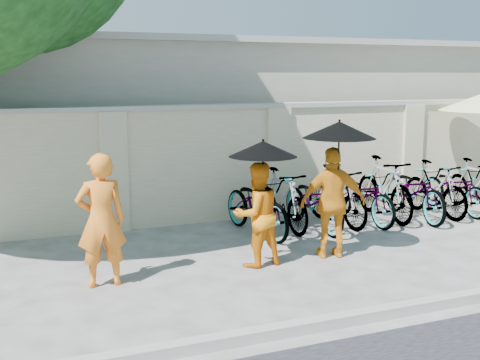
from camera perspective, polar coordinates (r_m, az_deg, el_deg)
name	(u,v)px	position (r m, az deg, el deg)	size (l,w,h in m)	color
ground	(240,280)	(7.79, -0.01, -9.48)	(80.00, 80.00, 0.00)	#ADADAD
kerb	(303,327)	(6.33, 5.99, -13.66)	(40.00, 0.16, 0.12)	#A2A19A
compound_wall	(224,164)	(10.80, -1.52, 1.48)	(20.00, 0.30, 2.00)	beige
building_behind	(207,116)	(14.63, -3.15, 6.06)	(14.00, 6.00, 3.20)	#B4B09B
monk_left	(101,220)	(7.57, -13.03, -3.74)	(0.61, 0.40, 1.67)	orange
monk_center	(257,214)	(8.19, 1.60, -3.28)	(0.70, 0.54, 1.44)	orange
parasol_center	(263,149)	(7.98, 2.20, 2.96)	(0.92, 0.92, 0.91)	black
monk_right	(333,203)	(8.65, 8.80, -2.14)	(0.93, 0.39, 1.59)	orange
parasol_right	(339,130)	(8.43, 9.39, 4.71)	(1.02, 1.02, 1.05)	black
bike_0	(257,205)	(9.83, 1.63, -2.36)	(0.66, 1.89, 0.99)	gray
bike_1	(282,200)	(10.16, 3.98, -1.86)	(0.48, 1.72, 1.03)	gray
bike_2	(314,201)	(10.24, 7.02, -2.02)	(0.64, 1.83, 0.96)	gray
bike_3	(337,196)	(10.59, 9.14, -1.48)	(0.49, 1.72, 1.03)	gray
bike_4	(362,196)	(10.85, 11.52, -1.48)	(0.64, 1.82, 0.96)	gray
bike_5	(384,188)	(11.18, 13.51, -0.76)	(0.53, 1.88, 1.13)	gray
bike_6	(415,191)	(11.33, 16.22, -1.03)	(0.68, 1.94, 1.02)	gray
bike_7	(435,189)	(11.70, 18.01, -0.79)	(0.48, 1.69, 1.02)	gray
bike_8	(455,188)	(12.09, 19.70, -0.76)	(0.62, 1.78, 0.93)	gray
bike_9	(475,185)	(12.45, 21.39, -0.44)	(0.46, 1.64, 0.99)	gray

